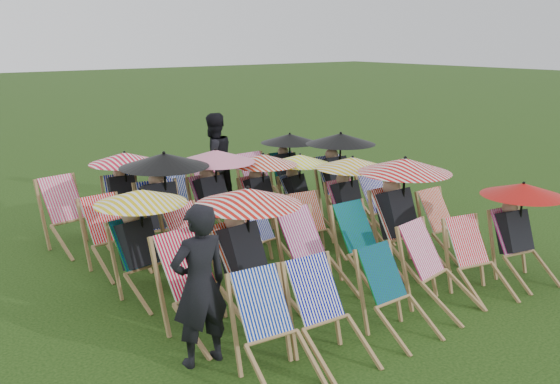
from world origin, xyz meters
TOP-DOWN VIEW (x-y plane):
  - ground at (0.00, 0.00)m, footprint 100.00×100.00m
  - deckchair_0 at (-1.91, -2.23)m, footprint 0.68×0.90m
  - deckchair_1 at (-1.32, -2.29)m, footprint 0.65×0.88m
  - deckchair_2 at (-0.42, -2.32)m, footprint 0.59×0.81m
  - deckchair_3 at (0.43, -2.18)m, footprint 0.76×0.96m
  - deckchair_4 at (1.11, -2.21)m, footprint 0.72×0.90m
  - deckchair_5 at (1.94, -2.23)m, footprint 1.03×1.10m
  - deckchair_6 at (-1.99, -1.10)m, footprint 0.79×1.02m
  - deckchair_7 at (-1.28, -0.97)m, footprint 1.18×1.27m
  - deckchair_8 at (-0.41, -1.04)m, footprint 0.72×0.95m
  - deckchair_9 at (0.40, -1.08)m, footprint 0.62×0.87m
  - deckchair_10 at (1.14, -1.04)m, footprint 1.22×1.27m
  - deckchair_11 at (1.95, -1.12)m, footprint 0.61×0.83m
  - deckchair_12 at (-2.02, 0.15)m, footprint 1.08×1.16m
  - deckchair_13 at (-1.32, 0.08)m, footprint 0.79×0.98m
  - deckchair_14 at (-0.34, 0.05)m, footprint 0.66×0.85m
  - deckchair_15 at (0.47, -0.01)m, footprint 0.65×0.83m
  - deckchair_16 at (1.31, 0.12)m, footprint 1.07×1.11m
  - deckchair_17 at (1.91, 0.02)m, footprint 0.63×0.86m
  - deckchair_18 at (-1.96, 1.18)m, footprint 0.70×0.92m
  - deckchair_19 at (-1.21, 1.20)m, footprint 1.22×1.30m
  - deckchair_20 at (-0.27, 1.34)m, footprint 1.16×1.23m
  - deckchair_21 at (0.50, 1.23)m, footprint 1.05×1.09m
  - deckchair_22 at (1.24, 1.22)m, footprint 0.97×1.06m
  - deckchair_23 at (2.13, 1.26)m, footprint 1.18×1.24m
  - deckchair_24 at (-2.09, 2.36)m, footprint 0.81×1.02m
  - deckchair_25 at (-1.22, 2.48)m, footprint 1.08×1.15m
  - deckchair_26 at (-0.32, 2.42)m, footprint 0.64×0.81m
  - deckchair_27 at (0.38, 2.40)m, footprint 0.72×0.91m
  - deckchair_28 at (1.27, 2.32)m, footprint 0.68×0.93m
  - deckchair_29 at (2.00, 2.48)m, footprint 1.06×1.12m
  - person_left at (-2.31, -1.58)m, footprint 0.58×0.39m
  - person_rear at (0.79, 3.18)m, footprint 0.86×0.70m

SIDE VIEW (x-z plane):
  - ground at x=0.00m, z-range 0.00..0.00m
  - deckchair_26 at x=-0.32m, z-range 0.00..0.82m
  - deckchair_15 at x=0.47m, z-range 0.00..0.84m
  - deckchair_14 at x=-0.34m, z-range 0.00..0.86m
  - deckchair_2 at x=-0.42m, z-range 0.00..0.87m
  - deckchair_4 at x=1.11m, z-range 0.00..0.88m
  - deckchair_11 at x=1.95m, z-range 0.00..0.89m
  - deckchair_27 at x=0.38m, z-range 0.00..0.90m
  - deckchair_0 at x=-1.91m, z-range 0.00..0.92m
  - deckchair_1 at x=-1.32m, z-range 0.00..0.92m
  - deckchair_17 at x=1.91m, z-range 0.00..0.92m
  - deckchair_9 at x=0.40m, z-range 0.00..0.93m
  - deckchair_3 at x=0.43m, z-range 0.00..0.94m
  - deckchair_18 at x=-1.96m, z-range 0.00..0.94m
  - deckchair_13 at x=-1.32m, z-range 0.00..0.95m
  - deckchair_28 at x=1.27m, z-range 0.00..0.98m
  - deckchair_8 at x=-0.41m, z-range 0.00..0.98m
  - deckchair_24 at x=-2.09m, z-range 0.00..1.01m
  - deckchair_6 at x=-1.99m, z-range 0.00..1.02m
  - deckchair_22 at x=1.24m, z-range 0.03..1.19m
  - deckchair_5 at x=1.94m, z-range 0.03..1.26m
  - deckchair_21 at x=0.50m, z-range 0.03..1.28m
  - deckchair_29 at x=2.00m, z-range 0.03..1.30m
  - deckchair_16 at x=1.31m, z-range 0.04..1.30m
  - deckchair_12 at x=-2.02m, z-range 0.04..1.31m
  - deckchair_25 at x=-1.22m, z-range 0.04..1.31m
  - deckchair_20 at x=-0.27m, z-range 0.04..1.41m
  - deckchair_7 at x=-1.28m, z-range 0.04..1.43m
  - deckchair_23 at x=2.13m, z-range 0.04..1.44m
  - deckchair_10 at x=1.14m, z-range 0.04..1.49m
  - deckchair_19 at x=-1.21m, z-range 0.04..1.49m
  - person_left at x=-2.31m, z-range 0.00..1.55m
  - person_rear at x=0.79m, z-range 0.00..1.68m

